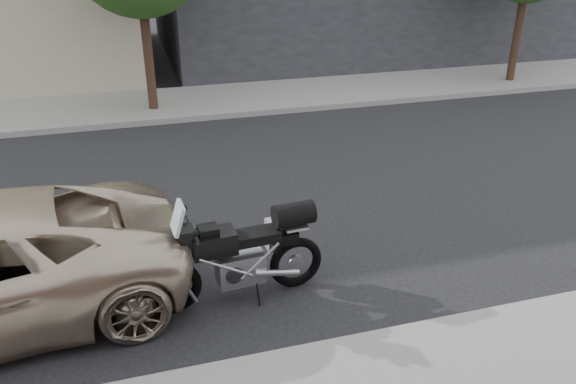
{
  "coord_description": "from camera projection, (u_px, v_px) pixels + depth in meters",
  "views": [
    {
      "loc": [
        2.6,
        8.85,
        4.52
      ],
      "look_at": [
        0.47,
        1.52,
        0.9
      ],
      "focal_mm": 35.0,
      "sensor_mm": 36.0,
      "label": 1
    }
  ],
  "objects": [
    {
      "name": "far_sidewalk",
      "position": [
        225.0,
        100.0,
        15.88
      ],
      "size": [
        44.0,
        3.0,
        0.15
      ],
      "primitive_type": "cube",
      "color": "gray",
      "rests_on": "ground"
    },
    {
      "name": "motorcycle",
      "position": [
        247.0,
        252.0,
        7.33
      ],
      "size": [
        2.43,
        0.9,
        1.54
      ],
      "rotation": [
        0.0,
        0.0,
        0.08
      ],
      "color": "black",
      "rests_on": "ground"
    },
    {
      "name": "ground",
      "position": [
        289.0,
        199.0,
        10.27
      ],
      "size": [
        120.0,
        120.0,
        0.0
      ],
      "primitive_type": "plane",
      "color": "black",
      "rests_on": "ground"
    }
  ]
}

